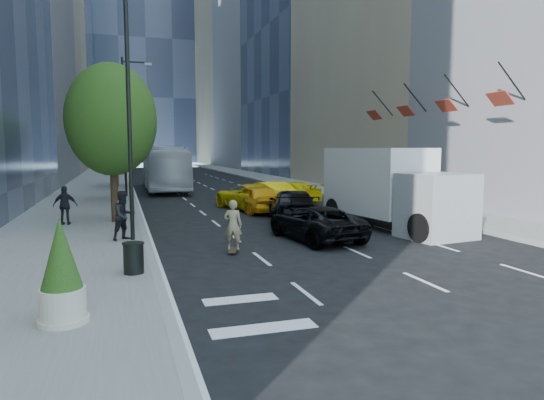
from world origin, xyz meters
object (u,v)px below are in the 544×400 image
object	(u,v)px
black_sedan_lincoln	(315,223)
city_bus	(164,169)
black_sedan_mercedes	(292,206)
skateboarder	(233,228)
planter_shrub	(61,273)
box_truck	(391,187)
trash_can	(134,259)

from	to	relation	value
black_sedan_lincoln	city_bus	xyz separation A→B (m)	(-3.70, 25.35, 1.21)
black_sedan_mercedes	city_bus	world-z (taller)	city_bus
black_sedan_lincoln	black_sedan_mercedes	xyz separation A→B (m)	(0.70, 4.64, 0.12)
city_bus	black_sedan_lincoln	bearing A→B (deg)	-80.98
skateboarder	black_sedan_mercedes	size ratio (longest dim) A/B	0.32
black_sedan_mercedes	city_bus	xyz separation A→B (m)	(-4.40, 20.71, 1.09)
city_bus	planter_shrub	xyz separation A→B (m)	(-4.86, -32.83, -0.72)
box_truck	planter_shrub	xyz separation A→B (m)	(-13.01, -9.19, -0.69)
skateboarder	box_truck	world-z (taller)	box_truck
black_sedan_mercedes	box_truck	size ratio (longest dim) A/B	0.69
trash_can	planter_shrub	world-z (taller)	planter_shrub
black_sedan_lincoln	trash_can	size ratio (longest dim) A/B	5.85
skateboarder	city_bus	world-z (taller)	city_bus
black_sedan_mercedes	planter_shrub	bearing A→B (deg)	67.23
skateboarder	city_bus	distance (m)	26.85
black_sedan_lincoln	box_truck	xyz separation A→B (m)	(4.45, 1.70, 1.18)
planter_shrub	black_sedan_mercedes	bearing A→B (deg)	52.61
black_sedan_lincoln	city_bus	world-z (taller)	city_bus
black_sedan_mercedes	planter_shrub	world-z (taller)	planter_shrub
city_bus	planter_shrub	bearing A→B (deg)	-97.71
black_sedan_mercedes	box_truck	world-z (taller)	box_truck
trash_can	box_truck	bearing A→B (deg)	25.83
planter_shrub	skateboarder	bearing A→B (deg)	50.97
black_sedan_mercedes	city_bus	distance (m)	21.20
skateboarder	planter_shrub	distance (m)	7.73
skateboarder	city_bus	bearing A→B (deg)	-70.12
city_bus	planter_shrub	world-z (taller)	city_bus
skateboarder	city_bus	size ratio (longest dim) A/B	0.13
black_sedan_mercedes	planter_shrub	size ratio (longest dim) A/B	2.57
black_sedan_mercedes	skateboarder	bearing A→B (deg)	68.91
black_sedan_lincoln	skateboarder	bearing A→B (deg)	13.97
box_truck	planter_shrub	size ratio (longest dim) A/B	3.71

